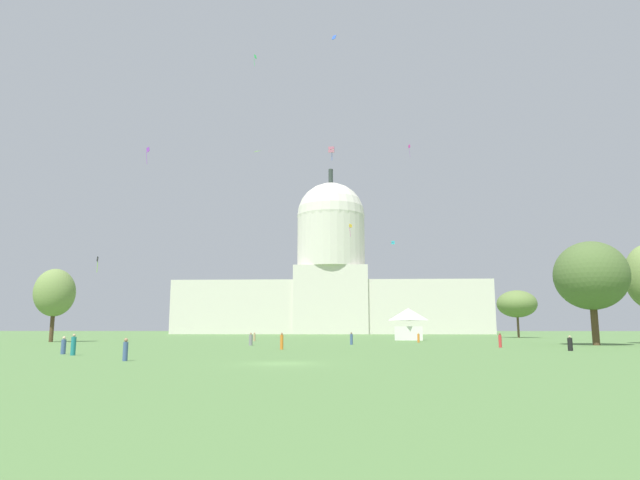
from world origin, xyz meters
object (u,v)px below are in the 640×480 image
at_px(person_teal_front_left, 73,346).
at_px(kite_gold_mid, 350,226).
at_px(person_orange_edge_west, 282,342).
at_px(person_red_back_center, 500,341).
at_px(capitol_building, 331,279).
at_px(kite_white_high, 255,153).
at_px(person_denim_front_center, 351,339).
at_px(kite_pink_mid, 331,150).
at_px(person_denim_mid_center, 125,350).
at_px(kite_blue_high, 334,37).
at_px(kite_cyan_mid, 393,243).
at_px(tree_west_far, 55,293).
at_px(kite_green_high, 255,58).
at_px(person_black_mid_right, 570,344).
at_px(kite_black_low, 98,260).
at_px(tree_east_mid, 517,304).
at_px(person_tan_edge_east, 254,337).
at_px(person_grey_deep_crowd, 251,340).
at_px(person_denim_aisle_center, 64,346).
at_px(event_tent, 409,324).
at_px(tree_east_far, 591,276).
at_px(person_orange_near_tent, 418,338).
at_px(kite_violet_high, 148,151).
at_px(kite_magenta_high, 409,148).

bearing_deg(person_teal_front_left, kite_gold_mid, 125.07).
bearing_deg(person_orange_edge_west, person_red_back_center, 81.10).
height_order(capitol_building, kite_white_high, capitol_building).
height_order(person_denim_front_center, kite_pink_mid, kite_pink_mid).
height_order(person_denim_front_center, person_denim_mid_center, person_denim_front_center).
xyz_separation_m(kite_blue_high, kite_cyan_mid, (17.43, 101.99, -14.92)).
distance_m(capitol_building, tree_west_far, 133.45).
bearing_deg(kite_gold_mid, kite_green_high, 153.87).
xyz_separation_m(person_black_mid_right, kite_gold_mid, (-19.94, 107.79, 32.37)).
xyz_separation_m(kite_blue_high, kite_black_low, (-38.35, 10.24, -31.87)).
bearing_deg(person_teal_front_left, kite_green_high, 130.58).
relative_size(person_black_mid_right, kite_blue_high, 1.90).
relative_size(tree_east_mid, person_teal_front_left, 7.35).
relative_size(capitol_building, person_denim_mid_center, 79.06).
bearing_deg(kite_cyan_mid, person_red_back_center, 86.35).
relative_size(person_red_back_center, person_tan_edge_east, 1.12).
bearing_deg(person_teal_front_left, person_grey_deep_crowd, 115.74).
relative_size(capitol_building, kite_cyan_mid, 113.70).
distance_m(person_denim_aisle_center, kite_pink_mid, 56.85).
bearing_deg(person_grey_deep_crowd, kite_gold_mid, 108.47).
height_order(person_tan_edge_east, kite_green_high, kite_green_high).
xyz_separation_m(capitol_building, kite_pink_mid, (3.05, -124.47, 10.93)).
height_order(kite_blue_high, kite_black_low, kite_blue_high).
xyz_separation_m(tree_east_mid, person_grey_deep_crowd, (-52.91, -60.22, -7.13)).
bearing_deg(tree_west_far, kite_pink_mid, 1.83).
xyz_separation_m(event_tent, kite_green_high, (-28.60, -6.55, 50.18)).
height_order(tree_east_far, person_orange_near_tent, tree_east_far).
relative_size(person_red_back_center, person_grey_deep_crowd, 1.04).
bearing_deg(kite_green_high, person_denim_aisle_center, 76.95).
bearing_deg(tree_east_far, kite_violet_high, 159.63).
distance_m(kite_magenta_high, kite_blue_high, 77.26).
distance_m(kite_blue_high, kite_black_low, 50.91).
distance_m(person_teal_front_left, person_grey_deep_crowd, 28.26).
relative_size(person_tan_edge_east, person_orange_near_tent, 0.97).
bearing_deg(person_grey_deep_crowd, kite_black_low, 179.83).
relative_size(event_tent, person_denim_aisle_center, 3.93).
bearing_deg(tree_west_far, person_denim_aisle_center, -60.18).
xyz_separation_m(capitol_building, kite_magenta_high, (23.89, -63.84, 31.79)).
bearing_deg(kite_white_high, tree_west_far, -115.95).
bearing_deg(person_denim_mid_center, person_orange_edge_west, 136.65).
bearing_deg(person_denim_aisle_center, tree_west_far, -58.05).
xyz_separation_m(person_red_back_center, kite_pink_mid, (-19.84, 23.99, 31.27)).
xyz_separation_m(tree_east_mid, person_denim_aisle_center, (-64.83, -84.65, -7.17)).
xyz_separation_m(capitol_building, person_grey_deep_crowd, (-7.04, -142.02, -20.40)).
relative_size(person_tan_edge_east, kite_pink_mid, 0.59).
bearing_deg(kite_green_high, tree_east_mid, -153.44).
bearing_deg(tree_west_far, person_orange_edge_west, -35.79).
height_order(person_black_mid_right, kite_white_high, kite_white_high).
bearing_deg(kite_white_high, person_teal_front_left, -61.54).
bearing_deg(person_denim_front_center, kite_violet_high, 19.88).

